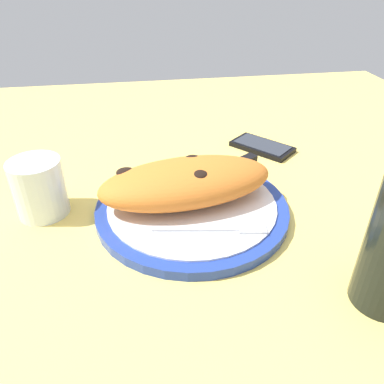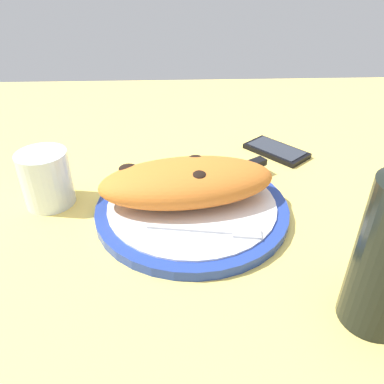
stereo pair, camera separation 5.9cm
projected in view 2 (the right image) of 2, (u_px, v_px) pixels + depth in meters
ground_plane at (192, 220)px, 61.58cm from camera, size 150.00×150.00×3.00cm
plate at (192, 208)px, 60.29cm from camera, size 30.69×30.69×1.88cm
calzone at (187, 182)px, 58.86cm from camera, size 28.88×15.47×6.48cm
fork at (215, 231)px, 53.41cm from camera, size 16.44×4.17×0.40cm
knife at (230, 174)px, 66.60cm from camera, size 21.09×14.57×1.20cm
smartphone at (276, 151)px, 78.44cm from camera, size 13.33×13.96×1.16cm
water_glass at (47, 181)px, 61.05cm from camera, size 8.00×8.00×9.21cm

